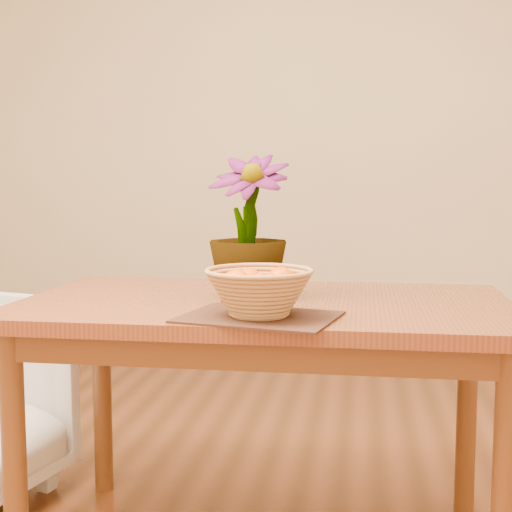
# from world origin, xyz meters

# --- Properties ---
(wall_back) EXTENTS (4.00, 0.02, 2.70)m
(wall_back) POSITION_xyz_m (0.00, 2.25, 1.35)
(wall_back) COLOR beige
(wall_back) RESTS_ON floor
(table) EXTENTS (1.40, 0.80, 0.75)m
(table) POSITION_xyz_m (0.00, 0.30, 0.66)
(table) COLOR maroon
(table) RESTS_ON floor
(placemat) EXTENTS (0.43, 0.35, 0.01)m
(placemat) POSITION_xyz_m (0.02, 0.02, 0.75)
(placemat) COLOR #3A1E15
(placemat) RESTS_ON table
(wicker_basket) EXTENTS (0.27, 0.27, 0.11)m
(wicker_basket) POSITION_xyz_m (0.02, 0.02, 0.81)
(wicker_basket) COLOR #AB7F47
(wicker_basket) RESTS_ON placemat
(orange_pile) EXTENTS (0.18, 0.17, 0.07)m
(orange_pile) POSITION_xyz_m (0.02, 0.02, 0.84)
(orange_pile) COLOR #F55B03
(orange_pile) RESTS_ON wicker_basket
(potted_plant) EXTENTS (0.26, 0.26, 0.42)m
(potted_plant) POSITION_xyz_m (-0.05, 0.32, 0.96)
(potted_plant) COLOR #144213
(potted_plant) RESTS_ON table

